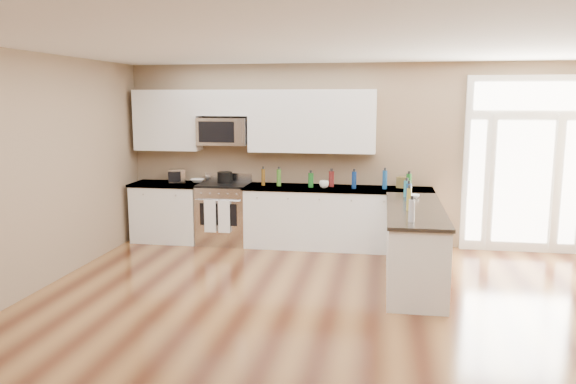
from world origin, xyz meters
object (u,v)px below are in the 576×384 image
(peninsula_cabinet, at_px, (414,247))
(kitchen_range, at_px, (224,213))
(stockpot, at_px, (225,177))
(toaster_oven, at_px, (177,176))

(peninsula_cabinet, distance_m, kitchen_range, 3.21)
(kitchen_range, height_order, stockpot, stockpot)
(peninsula_cabinet, xyz_separation_m, toaster_oven, (-3.65, 1.51, 0.61))
(peninsula_cabinet, relative_size, toaster_oven, 9.20)
(kitchen_range, distance_m, stockpot, 0.57)
(peninsula_cabinet, bearing_deg, kitchen_range, 153.14)
(toaster_oven, bearing_deg, stockpot, -19.89)
(kitchen_range, distance_m, toaster_oven, 0.98)
(kitchen_range, bearing_deg, peninsula_cabinet, -26.86)
(peninsula_cabinet, relative_size, kitchen_range, 2.15)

